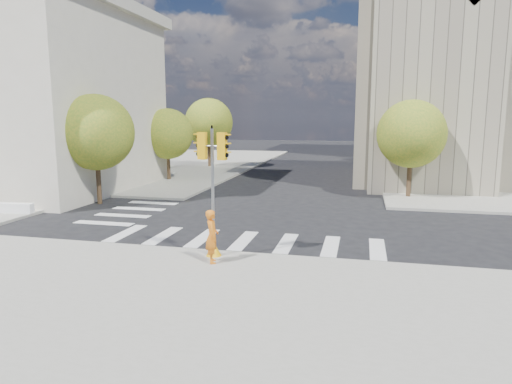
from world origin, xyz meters
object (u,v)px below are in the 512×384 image
lamp_near (414,124)px  photographer (212,236)px  traffic_signal (213,202)px  lamp_far (399,122)px

lamp_near → photographer: (-8.31, -19.44, -3.51)m
traffic_signal → lamp_far: bearing=82.4°
lamp_near → traffic_signal: 20.68m
lamp_far → traffic_signal: size_ratio=1.74×
traffic_signal → photographer: size_ratio=2.53×
traffic_signal → photographer: traffic_signal is taller
lamp_far → photographer: (-8.31, -33.44, -3.51)m
traffic_signal → photographer: bearing=-68.3°
lamp_near → traffic_signal: lamp_near is taller
photographer → lamp_near: bearing=-45.9°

